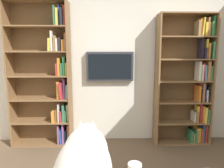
{
  "coord_description": "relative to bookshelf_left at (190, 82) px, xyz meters",
  "views": [
    {
      "loc": [
        0.09,
        1.06,
        1.47
      ],
      "look_at": [
        0.03,
        -1.15,
        1.12
      ],
      "focal_mm": 32.07,
      "sensor_mm": 36.0,
      "label": 1
    }
  ],
  "objects": [
    {
      "name": "cat",
      "position": [
        1.44,
        2.25,
        -0.07
      ],
      "size": [
        0.27,
        0.65,
        0.37
      ],
      "color": "silver",
      "rests_on": "desk"
    },
    {
      "name": "bookshelf_left",
      "position": [
        0.0,
        0.0,
        0.0
      ],
      "size": [
        0.87,
        0.28,
        2.05
      ],
      "color": "brown",
      "rests_on": "ground"
    },
    {
      "name": "bookshelf_right",
      "position": [
        2.26,
        -0.0,
        0.09
      ],
      "size": [
        0.93,
        0.28,
        2.22
      ],
      "color": "brown",
      "rests_on": "ground"
    },
    {
      "name": "wall_mounted_tv",
      "position": [
        1.28,
        -0.08,
        0.24
      ],
      "size": [
        0.75,
        0.07,
        0.47
      ],
      "color": "#333338"
    },
    {
      "name": "wall_back",
      "position": [
        1.24,
        -0.17,
        0.34
      ],
      "size": [
        4.52,
        0.06,
        2.7
      ],
      "primitive_type": "cube",
      "color": "silver",
      "rests_on": "ground"
    }
  ]
}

